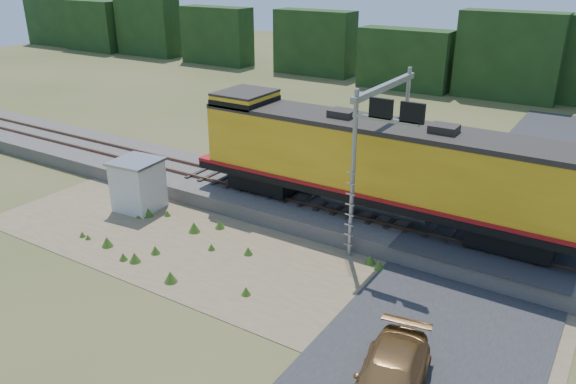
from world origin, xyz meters
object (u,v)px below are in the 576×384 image
Objects in this scene: locomotive at (372,163)px; car at (389,380)px; shed at (138,185)px; signal_gantry at (385,124)px.

locomotive is 4.03× the size of car.
signal_gantry is (11.73, 3.40, 4.12)m from shed.
signal_gantry is at bearing -41.14° from locomotive.
shed is 0.36× the size of signal_gantry.
shed is 12.88m from signal_gantry.
shed is (-10.96, -4.07, -2.02)m from locomotive.
signal_gantry is (0.77, -0.67, 2.10)m from locomotive.
locomotive is at bearing 15.21° from shed.
locomotive is 11.50m from car.
signal_gantry is 1.56× the size of car.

